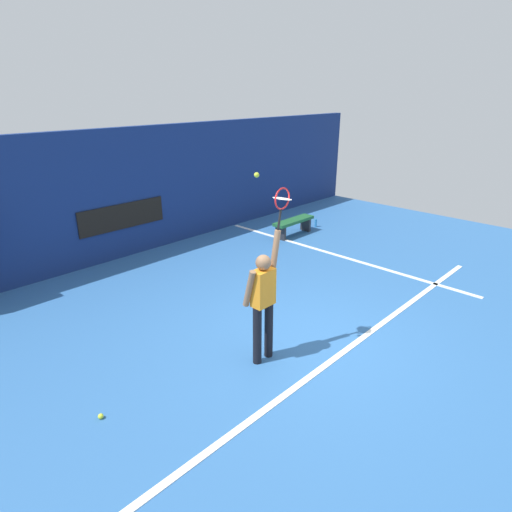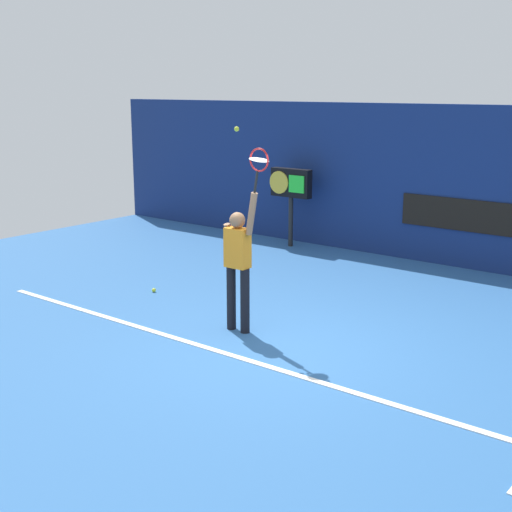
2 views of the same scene
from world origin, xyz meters
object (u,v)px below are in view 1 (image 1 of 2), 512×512
at_px(tennis_racket, 282,201).
at_px(tennis_ball, 257,175).
at_px(water_bottle, 316,223).
at_px(spare_ball, 101,416).
at_px(court_bench, 294,223).
at_px(tennis_player, 263,299).

bearing_deg(tennis_racket, tennis_ball, 170.80).
height_order(water_bottle, spare_ball, water_bottle).
height_order(tennis_racket, tennis_ball, tennis_ball).
bearing_deg(spare_ball, tennis_racket, -12.15).
xyz_separation_m(water_bottle, spare_ball, (-8.36, -2.88, -0.09)).
distance_m(tennis_ball, court_bench, 6.56).
bearing_deg(water_bottle, court_bench, 180.00).
bearing_deg(tennis_ball, spare_ball, 167.29).
distance_m(tennis_player, tennis_ball, 1.79).
xyz_separation_m(tennis_player, water_bottle, (6.03, 3.46, -0.89)).
height_order(tennis_player, tennis_racket, tennis_racket).
height_order(tennis_racket, spare_ball, tennis_racket).
relative_size(tennis_player, tennis_ball, 29.25).
height_order(tennis_ball, spare_ball, tennis_ball).
distance_m(tennis_player, spare_ball, 2.60).
bearing_deg(spare_ball, tennis_player, -13.89).
relative_size(tennis_racket, water_bottle, 2.60).
xyz_separation_m(tennis_player, tennis_ball, (-0.07, 0.07, 1.79)).
distance_m(tennis_racket, tennis_ball, 0.60).
xyz_separation_m(tennis_ball, water_bottle, (6.09, 3.40, -2.68)).
height_order(court_bench, spare_ball, court_bench).
relative_size(tennis_racket, spare_ball, 9.16).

